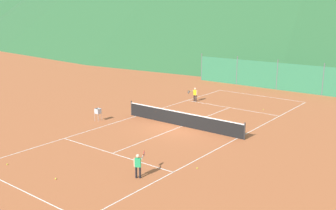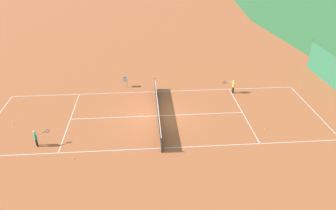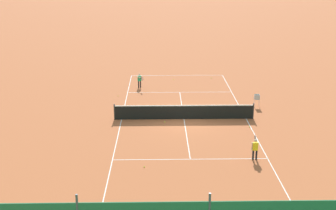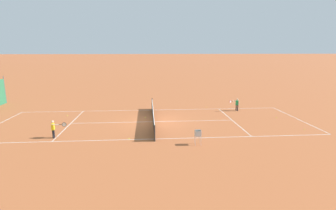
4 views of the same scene
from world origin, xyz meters
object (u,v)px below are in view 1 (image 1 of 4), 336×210
object	(u,v)px
tennis_ball_mid_court	(7,164)
tennis_ball_near_corner	(203,127)
player_near_baseline	(138,164)
tennis_ball_alley_left	(151,111)
ball_hopper	(98,112)
tennis_ball_by_net_right	(263,109)
tennis_ball_far_corner	(56,179)
alpine_chalet	(307,20)
tennis_ball_service_box	(197,168)
tennis_net	(182,119)
player_near_service	(195,94)

from	to	relation	value
tennis_ball_mid_court	tennis_ball_near_corner	bearing A→B (deg)	69.51
player_near_baseline	tennis_ball_alley_left	bearing A→B (deg)	127.37
player_near_baseline	ball_hopper	world-z (taller)	player_near_baseline
tennis_ball_near_corner	tennis_ball_by_net_right	xyz separation A→B (m)	(1.13, 6.72, 0.00)
tennis_ball_alley_left	tennis_ball_far_corner	world-z (taller)	same
tennis_ball_far_corner	alpine_chalet	distance (m)	54.24
tennis_ball_near_corner	tennis_ball_mid_court	distance (m)	12.14
tennis_ball_service_box	tennis_ball_far_corner	xyz separation A→B (m)	(-4.40, -4.97, 0.00)
tennis_net	tennis_ball_alley_left	distance (m)	4.37
tennis_ball_mid_court	ball_hopper	xyz separation A→B (m)	(-2.32, 8.17, 0.62)
player_near_baseline	tennis_ball_far_corner	size ratio (longest dim) A/B	17.52
player_near_service	tennis_ball_service_box	world-z (taller)	player_near_service
tennis_ball_by_net_right	tennis_net	bearing A→B (deg)	-108.07
tennis_ball_mid_court	tennis_ball_by_net_right	distance (m)	18.87
player_near_baseline	tennis_ball_near_corner	size ratio (longest dim) A/B	17.52
tennis_ball_by_net_right	alpine_chalet	bearing A→B (deg)	104.62
tennis_ball_by_net_right	tennis_ball_near_corner	bearing A→B (deg)	-99.52
tennis_ball_near_corner	tennis_ball_far_corner	world-z (taller)	same
player_near_baseline	tennis_ball_mid_court	size ratio (longest dim) A/B	17.52
tennis_ball_service_box	tennis_ball_far_corner	world-z (taller)	same
player_near_service	alpine_chalet	distance (m)	37.17
tennis_ball_near_corner	tennis_ball_service_box	size ratio (longest dim) A/B	1.00
player_near_baseline	player_near_service	distance (m)	15.75
player_near_baseline	alpine_chalet	xyz separation A→B (m)	(-10.13, 50.96, 5.14)
tennis_ball_near_corner	tennis_ball_service_box	world-z (taller)	same
tennis_net	player_near_service	distance (m)	7.30
tennis_net	player_near_service	bearing A→B (deg)	117.59
tennis_net	player_near_service	xyz separation A→B (m)	(-3.38, 6.47, 0.18)
tennis_ball_service_box	ball_hopper	xyz separation A→B (m)	(-10.06, 2.78, 0.62)
player_near_baseline	tennis_ball_near_corner	bearing A→B (deg)	102.81
tennis_net	tennis_ball_near_corner	bearing A→B (deg)	26.43
tennis_ball_near_corner	tennis_ball_alley_left	distance (m)	5.40
tennis_ball_mid_court	tennis_ball_far_corner	xyz separation A→B (m)	(3.34, 0.42, 0.00)
tennis_ball_near_corner	tennis_ball_service_box	xyz separation A→B (m)	(3.49, -5.98, 0.00)
player_near_baseline	tennis_ball_mid_court	world-z (taller)	player_near_baseline
player_near_baseline	tennis_ball_by_net_right	size ratio (longest dim) A/B	17.52
tennis_ball_mid_court	alpine_chalet	bearing A→B (deg)	94.20
tennis_ball_near_corner	tennis_ball_far_corner	xyz separation A→B (m)	(-0.91, -10.95, 0.00)
tennis_ball_service_box	alpine_chalet	xyz separation A→B (m)	(-11.69, 48.46, 5.79)
player_near_service	tennis_ball_service_box	bearing A→B (deg)	-55.43
tennis_ball_near_corner	ball_hopper	bearing A→B (deg)	-154.05
tennis_ball_near_corner	alpine_chalet	distance (m)	43.65
tennis_ball_alley_left	tennis_ball_service_box	distance (m)	11.23
player_near_baseline	tennis_ball_by_net_right	bearing A→B (deg)	93.01
tennis_ball_service_box	ball_hopper	bearing A→B (deg)	164.55
tennis_net	ball_hopper	bearing A→B (deg)	-154.16
tennis_ball_far_corner	ball_hopper	world-z (taller)	ball_hopper
tennis_ball_mid_court	tennis_ball_service_box	distance (m)	9.43
player_near_baseline	player_near_service	world-z (taller)	player_near_service
tennis_net	player_near_baseline	bearing A→B (deg)	-67.81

